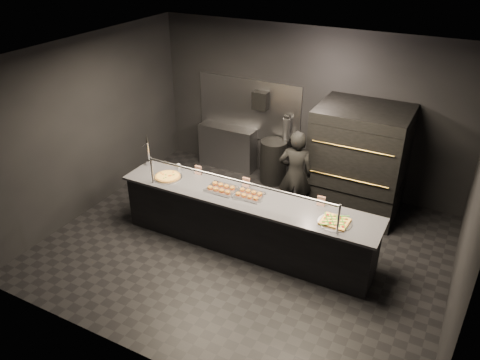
{
  "coord_description": "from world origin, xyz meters",
  "views": [
    {
      "loc": [
        2.71,
        -5.4,
        4.52
      ],
      "look_at": [
        -0.21,
        0.2,
        1.05
      ],
      "focal_mm": 35.0,
      "sensor_mm": 36.0,
      "label": 1
    }
  ],
  "objects_px": {
    "prep_shelf": "(228,147)",
    "trash_bin": "(273,162)",
    "slider_tray_a": "(221,188)",
    "beer_tap": "(149,156)",
    "round_pizza": "(168,177)",
    "square_pizza": "(335,222)",
    "worker": "(295,175)",
    "pizza_oven": "(359,160)",
    "towel_dispenser": "(261,100)",
    "service_counter": "(246,222)",
    "fire_extinguisher": "(286,129)",
    "slider_tray_b": "(249,195)"
  },
  "relations": [
    {
      "from": "slider_tray_a",
      "to": "worker",
      "type": "height_order",
      "value": "worker"
    },
    {
      "from": "slider_tray_a",
      "to": "trash_bin",
      "type": "distance_m",
      "value": 2.25
    },
    {
      "from": "pizza_oven",
      "to": "worker",
      "type": "height_order",
      "value": "pizza_oven"
    },
    {
      "from": "slider_tray_b",
      "to": "beer_tap",
      "type": "bearing_deg",
      "value": 175.05
    },
    {
      "from": "towel_dispenser",
      "to": "round_pizza",
      "type": "height_order",
      "value": "towel_dispenser"
    },
    {
      "from": "beer_tap",
      "to": "worker",
      "type": "height_order",
      "value": "worker"
    },
    {
      "from": "service_counter",
      "to": "trash_bin",
      "type": "height_order",
      "value": "service_counter"
    },
    {
      "from": "prep_shelf",
      "to": "slider_tray_a",
      "type": "xyz_separation_m",
      "value": [
        1.17,
        -2.32,
        0.5
      ]
    },
    {
      "from": "beer_tap",
      "to": "round_pizza",
      "type": "xyz_separation_m",
      "value": [
        0.55,
        -0.25,
        -0.14
      ]
    },
    {
      "from": "slider_tray_b",
      "to": "trash_bin",
      "type": "bearing_deg",
      "value": 103.9
    },
    {
      "from": "fire_extinguisher",
      "to": "beer_tap",
      "type": "relative_size",
      "value": 0.92
    },
    {
      "from": "pizza_oven",
      "to": "slider_tray_a",
      "type": "distance_m",
      "value": 2.5
    },
    {
      "from": "square_pizza",
      "to": "trash_bin",
      "type": "height_order",
      "value": "square_pizza"
    },
    {
      "from": "towel_dispenser",
      "to": "round_pizza",
      "type": "relative_size",
      "value": 0.73
    },
    {
      "from": "fire_extinguisher",
      "to": "worker",
      "type": "xyz_separation_m",
      "value": [
        0.67,
        -1.18,
        -0.27
      ]
    },
    {
      "from": "service_counter",
      "to": "round_pizza",
      "type": "bearing_deg",
      "value": -178.01
    },
    {
      "from": "towel_dispenser",
      "to": "prep_shelf",
      "type": "bearing_deg",
      "value": -174.29
    },
    {
      "from": "towel_dispenser",
      "to": "worker",
      "type": "height_order",
      "value": "towel_dispenser"
    },
    {
      "from": "prep_shelf",
      "to": "towel_dispenser",
      "type": "distance_m",
      "value": 1.31
    },
    {
      "from": "service_counter",
      "to": "pizza_oven",
      "type": "relative_size",
      "value": 2.15
    },
    {
      "from": "prep_shelf",
      "to": "trash_bin",
      "type": "distance_m",
      "value": 1.11
    },
    {
      "from": "pizza_oven",
      "to": "worker",
      "type": "relative_size",
      "value": 1.2
    },
    {
      "from": "service_counter",
      "to": "worker",
      "type": "height_order",
      "value": "worker"
    },
    {
      "from": "prep_shelf",
      "to": "fire_extinguisher",
      "type": "distance_m",
      "value": 1.39
    },
    {
      "from": "square_pizza",
      "to": "worker",
      "type": "bearing_deg",
      "value": 129.92
    },
    {
      "from": "service_counter",
      "to": "pizza_oven",
      "type": "distance_m",
      "value": 2.3
    },
    {
      "from": "fire_extinguisher",
      "to": "round_pizza",
      "type": "xyz_separation_m",
      "value": [
        -1.05,
        -2.45,
        -0.12
      ]
    },
    {
      "from": "towel_dispenser",
      "to": "fire_extinguisher",
      "type": "distance_m",
      "value": 0.74
    },
    {
      "from": "prep_shelf",
      "to": "slider_tray_a",
      "type": "bearing_deg",
      "value": -63.23
    },
    {
      "from": "pizza_oven",
      "to": "trash_bin",
      "type": "bearing_deg",
      "value": 170.64
    },
    {
      "from": "fire_extinguisher",
      "to": "square_pizza",
      "type": "height_order",
      "value": "fire_extinguisher"
    },
    {
      "from": "service_counter",
      "to": "slider_tray_a",
      "type": "bearing_deg",
      "value": -179.57
    },
    {
      "from": "prep_shelf",
      "to": "fire_extinguisher",
      "type": "bearing_deg",
      "value": 3.66
    },
    {
      "from": "slider_tray_a",
      "to": "pizza_oven",
      "type": "bearing_deg",
      "value": 49.47
    },
    {
      "from": "fire_extinguisher",
      "to": "trash_bin",
      "type": "distance_m",
      "value": 0.69
    },
    {
      "from": "service_counter",
      "to": "worker",
      "type": "xyz_separation_m",
      "value": [
        0.32,
        1.22,
        0.33
      ]
    },
    {
      "from": "towel_dispenser",
      "to": "beer_tap",
      "type": "relative_size",
      "value": 0.64
    },
    {
      "from": "round_pizza",
      "to": "slider_tray_a",
      "type": "height_order",
      "value": "slider_tray_a"
    },
    {
      "from": "slider_tray_b",
      "to": "trash_bin",
      "type": "distance_m",
      "value": 2.28
    },
    {
      "from": "beer_tap",
      "to": "round_pizza",
      "type": "height_order",
      "value": "beer_tap"
    },
    {
      "from": "towel_dispenser",
      "to": "trash_bin",
      "type": "height_order",
      "value": "towel_dispenser"
    },
    {
      "from": "slider_tray_b",
      "to": "fire_extinguisher",
      "type": "bearing_deg",
      "value": 99.18
    },
    {
      "from": "trash_bin",
      "to": "worker",
      "type": "distance_m",
      "value": 1.32
    },
    {
      "from": "pizza_oven",
      "to": "worker",
      "type": "distance_m",
      "value": 1.13
    },
    {
      "from": "fire_extinguisher",
      "to": "round_pizza",
      "type": "height_order",
      "value": "fire_extinguisher"
    },
    {
      "from": "fire_extinguisher",
      "to": "slider_tray_a",
      "type": "xyz_separation_m",
      "value": [
        -0.08,
        -2.4,
        -0.11
      ]
    },
    {
      "from": "round_pizza",
      "to": "beer_tap",
      "type": "bearing_deg",
      "value": 155.84
    },
    {
      "from": "prep_shelf",
      "to": "square_pizza",
      "type": "relative_size",
      "value": 2.54
    },
    {
      "from": "fire_extinguisher",
      "to": "trash_bin",
      "type": "xyz_separation_m",
      "value": [
        -0.15,
        -0.22,
        -0.63
      ]
    },
    {
      "from": "fire_extinguisher",
      "to": "worker",
      "type": "distance_m",
      "value": 1.39
    }
  ]
}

